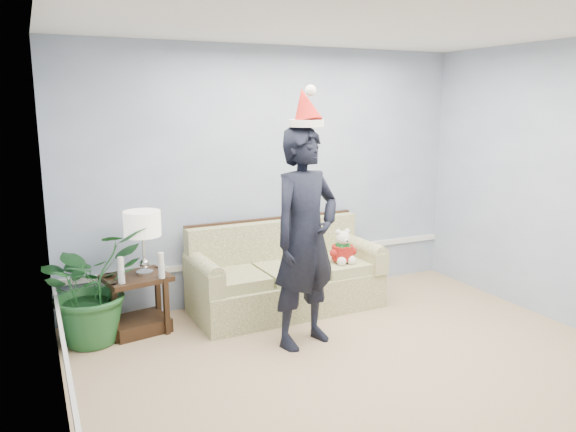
% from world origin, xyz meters
% --- Properties ---
extents(room_shell, '(4.54, 5.04, 2.74)m').
position_xyz_m(room_shell, '(0.00, 0.00, 1.35)').
color(room_shell, tan).
rests_on(room_shell, ground).
extents(wainscot_trim, '(4.49, 4.99, 0.06)m').
position_xyz_m(wainscot_trim, '(-1.18, 1.18, 0.45)').
color(wainscot_trim, white).
rests_on(wainscot_trim, room_shell).
extents(sofa, '(1.96, 0.89, 0.91)m').
position_xyz_m(sofa, '(-0.03, 2.09, 0.32)').
color(sofa, '#5A6630').
rests_on(sofa, room_shell).
extents(side_table, '(0.64, 0.57, 0.55)m').
position_xyz_m(side_table, '(-1.53, 2.10, 0.21)').
color(side_table, '#312111').
rests_on(side_table, room_shell).
extents(table_lamp, '(0.34, 0.34, 0.60)m').
position_xyz_m(table_lamp, '(-1.45, 2.10, 1.00)').
color(table_lamp, silver).
rests_on(table_lamp, side_table).
extents(candle_pair, '(0.42, 0.06, 0.24)m').
position_xyz_m(candle_pair, '(-1.51, 1.93, 0.66)').
color(candle_pair, silver).
rests_on(candle_pair, side_table).
extents(houseplant, '(1.21, 1.17, 1.03)m').
position_xyz_m(houseplant, '(-1.94, 2.05, 0.52)').
color(houseplant, '#205828').
rests_on(houseplant, room_shell).
extents(man, '(0.81, 0.65, 1.93)m').
position_xyz_m(man, '(-0.23, 1.22, 0.96)').
color(man, black).
rests_on(man, room_shell).
extents(santa_hat, '(0.36, 0.39, 0.35)m').
position_xyz_m(santa_hat, '(-0.23, 1.24, 2.07)').
color(santa_hat, white).
rests_on(santa_hat, man).
extents(teddy_bear, '(0.23, 0.26, 0.37)m').
position_xyz_m(teddy_bear, '(0.54, 1.87, 0.61)').
color(teddy_bear, white).
rests_on(teddy_bear, sofa).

